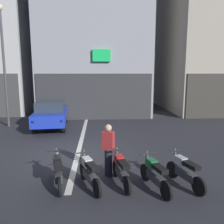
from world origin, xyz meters
TOP-DOWN VIEW (x-y plane):
  - ground_plane at (0.00, 0.00)m, footprint 120.00×120.00m
  - lane_centre_line at (0.00, 6.00)m, footprint 0.20×18.00m
  - building_mid_block at (0.59, 11.99)m, footprint 8.28×10.00m
  - building_far_right at (11.11, 11.99)m, footprint 8.42×10.02m
  - car_blue_crossing_near at (-1.97, 4.77)m, footprint 2.15×4.25m
  - street_lamp at (-4.64, 5.22)m, footprint 0.36×0.36m
  - motorcycle_black_row_leftmost at (-0.34, -2.45)m, footprint 0.58×1.64m
  - motorcycle_white_row_left_mid at (0.58, -2.60)m, footprint 0.73×1.58m
  - motorcycle_red_row_centre at (1.49, -2.48)m, footprint 0.55×1.65m
  - motorcycle_green_row_right_mid at (2.41, -2.82)m, footprint 0.63×1.62m
  - motorcycle_silver_row_rightmost at (3.32, -2.66)m, footprint 0.68×1.60m
  - person_by_motorcycles at (1.15, -1.83)m, footprint 0.42×0.35m

SIDE VIEW (x-z plane):
  - ground_plane at x=0.00m, z-range 0.00..0.00m
  - lane_centre_line at x=0.00m, z-range 0.00..0.01m
  - motorcycle_black_row_leftmost at x=-0.34m, z-range -0.03..0.95m
  - motorcycle_white_row_left_mid at x=0.58m, z-range -0.03..0.95m
  - motorcycle_red_row_centre at x=1.49m, z-range -0.03..0.95m
  - motorcycle_green_row_right_mid at x=2.41m, z-range -0.03..0.95m
  - motorcycle_silver_row_rightmost at x=3.32m, z-range -0.03..0.95m
  - person_by_motorcycles at x=1.15m, z-range 0.02..1.69m
  - car_blue_crossing_near at x=-1.97m, z-range 0.07..1.71m
  - street_lamp at x=-4.64m, z-range 0.75..7.81m
  - building_mid_block at x=0.59m, z-range -0.01..14.70m
  - building_far_right at x=11.11m, z-range -0.01..15.74m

